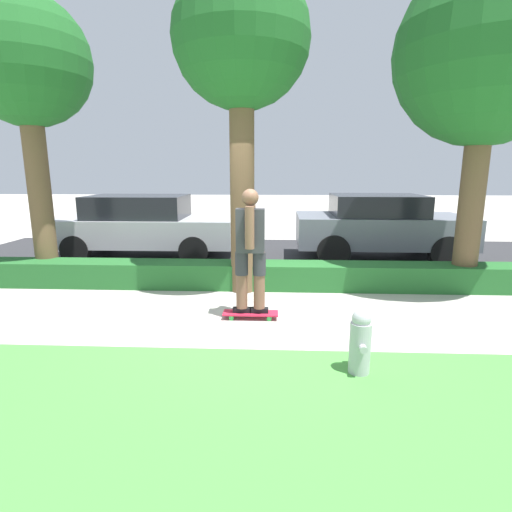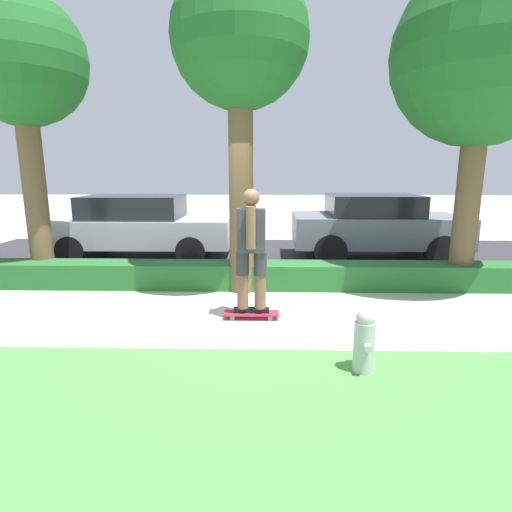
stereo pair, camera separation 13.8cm
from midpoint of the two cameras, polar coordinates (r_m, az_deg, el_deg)
ground_plane at (r=5.74m, az=-0.49°, el=-9.03°), size 60.00×60.00×0.00m
grass_lawn_strip at (r=3.13m, az=-2.51°, el=-29.10°), size 15.20×4.00×0.01m
street_asphalt at (r=9.77m, az=0.30°, el=-0.12°), size 15.20×5.00×0.01m
hedge_row at (r=7.19m, az=-0.09°, el=-2.75°), size 15.20×0.60×0.45m
skateboard at (r=5.76m, az=-1.34°, el=-8.21°), size 0.78×0.24×0.09m
skater_person at (r=5.50m, az=-1.39°, el=1.10°), size 0.51×0.45×1.74m
tree_near at (r=8.61m, az=-31.02°, el=22.29°), size 2.24×2.24×5.05m
tree_mid at (r=7.04m, az=-2.94°, el=27.75°), size 2.18×2.18×5.18m
tree_far at (r=7.98m, az=29.28°, el=23.60°), size 2.92×2.92×5.37m
parked_car_front at (r=10.00m, az=-16.78°, el=4.18°), size 4.35×1.79×1.50m
parked_car_middle at (r=9.83m, az=16.26°, el=4.26°), size 3.91×1.96×1.53m
fire_hydrant at (r=4.34m, az=14.33°, el=-11.65°), size 0.22×0.35×0.69m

